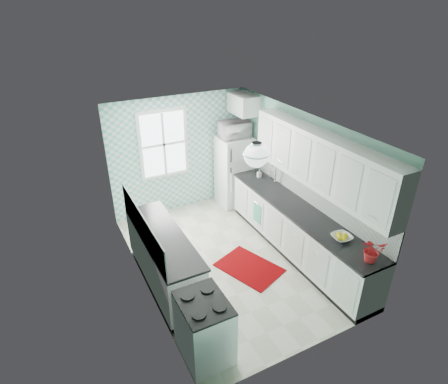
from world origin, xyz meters
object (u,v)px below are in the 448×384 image
fruit_bowl (342,237)px  stove (204,327)px  fridge (234,171)px  sink (267,185)px  microwave (235,129)px  ceiling_light (256,155)px  potted_plant (372,250)px

fruit_bowl → stove: bearing=-175.4°
fridge → fruit_bowl: fridge is taller
sink → fruit_bowl: size_ratio=1.81×
sink → microwave: size_ratio=0.87×
stove → fruit_bowl: 2.46m
stove → microwave: microwave is taller
microwave → stove: bearing=58.6°
fridge → fruit_bowl: bearing=-86.6°
ceiling_light → sink: ceiling_light is taller
ceiling_light → stove: ceiling_light is taller
ceiling_light → potted_plant: (1.20, -1.20, -1.21)m
stove → sink: 3.33m
stove → ceiling_light: bearing=32.9°
microwave → ceiling_light: bearing=69.5°
ceiling_light → fruit_bowl: ceiling_light is taller
sink → fridge: bearing=98.3°
ceiling_light → potted_plant: 2.08m
ceiling_light → fridge: bearing=67.0°
fridge → sink: size_ratio=2.92×
potted_plant → microwave: microwave is taller
fridge → stove: fridge is taller
stove → sink: (2.40, 2.26, 0.46)m
fridge → stove: bearing=-122.1°
ceiling_light → potted_plant: bearing=-45.0°
ceiling_light → fruit_bowl: size_ratio=1.18×
fruit_bowl → microwave: (-0.09, 3.24, 0.76)m
fruit_bowl → potted_plant: bearing=-90.0°
sink → microwave: 1.43m
fruit_bowl → microwave: size_ratio=0.48×
stove → fruit_bowl: bearing=3.3°
stove → potted_plant: bearing=-10.3°
fridge → microwave: 0.96m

